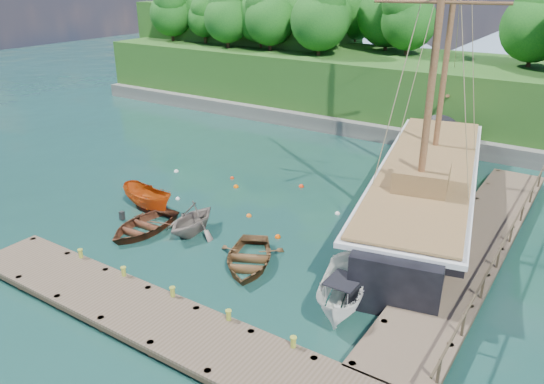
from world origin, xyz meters
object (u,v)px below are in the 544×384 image
at_px(rowboat_0, 144,231).
at_px(rowboat_2, 248,265).
at_px(rowboat_1, 193,232).
at_px(schooner, 425,192).
at_px(motorboat_orange, 149,209).
at_px(cabin_boat_white, 342,309).

distance_m(rowboat_0, rowboat_2, 7.01).
relative_size(rowboat_1, schooner, 0.12).
bearing_deg(rowboat_0, motorboat_orange, 127.75).
distance_m(rowboat_1, schooner, 13.92).
distance_m(rowboat_1, motorboat_orange, 4.35).
xyz_separation_m(rowboat_2, motorboat_orange, (-8.91, 2.04, 0.00)).
bearing_deg(cabin_boat_white, rowboat_1, 152.36).
bearing_deg(motorboat_orange, schooner, -47.34).
bearing_deg(motorboat_orange, rowboat_2, -93.08).
bearing_deg(cabin_boat_white, rowboat_2, 155.12).
relative_size(rowboat_1, rowboat_2, 0.78).
height_order(rowboat_0, motorboat_orange, motorboat_orange).
relative_size(rowboat_0, schooner, 0.16).
height_order(motorboat_orange, cabin_boat_white, cabin_boat_white).
height_order(rowboat_1, rowboat_2, rowboat_1).
bearing_deg(rowboat_1, motorboat_orange, 163.65).
relative_size(motorboat_orange, schooner, 0.14).
distance_m(rowboat_1, rowboat_2, 4.79).
xyz_separation_m(rowboat_0, cabin_boat_white, (12.52, -0.53, 0.00)).
relative_size(rowboat_2, cabin_boat_white, 0.94).
distance_m(rowboat_2, schooner, 12.23).
distance_m(motorboat_orange, schooner, 16.68).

